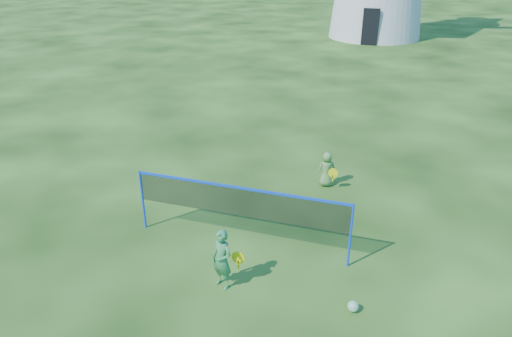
{
  "coord_description": "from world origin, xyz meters",
  "views": [
    {
      "loc": [
        3.38,
        -9.17,
        6.34
      ],
      "look_at": [
        0.2,
        0.5,
        1.5
      ],
      "focal_mm": 32.95,
      "sensor_mm": 36.0,
      "label": 1
    }
  ],
  "objects_px": {
    "badminton_net": "(239,203)",
    "play_ball": "(353,306)",
    "player_girl": "(222,259)",
    "player_boy": "(327,169)"
  },
  "relations": [
    {
      "from": "player_boy",
      "to": "play_ball",
      "type": "distance_m",
      "value": 5.25
    },
    {
      "from": "badminton_net",
      "to": "play_ball",
      "type": "relative_size",
      "value": 22.95
    },
    {
      "from": "player_boy",
      "to": "badminton_net",
      "type": "bearing_deg",
      "value": 49.92
    },
    {
      "from": "badminton_net",
      "to": "player_girl",
      "type": "bearing_deg",
      "value": -83.81
    },
    {
      "from": "player_boy",
      "to": "play_ball",
      "type": "bearing_deg",
      "value": 86.32
    },
    {
      "from": "player_girl",
      "to": "play_ball",
      "type": "distance_m",
      "value": 2.7
    },
    {
      "from": "player_girl",
      "to": "play_ball",
      "type": "bearing_deg",
      "value": 23.25
    },
    {
      "from": "player_girl",
      "to": "play_ball",
      "type": "relative_size",
      "value": 6.0
    },
    {
      "from": "player_boy",
      "to": "play_ball",
      "type": "relative_size",
      "value": 4.72
    },
    {
      "from": "play_ball",
      "to": "badminton_net",
      "type": "bearing_deg",
      "value": 153.75
    }
  ]
}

